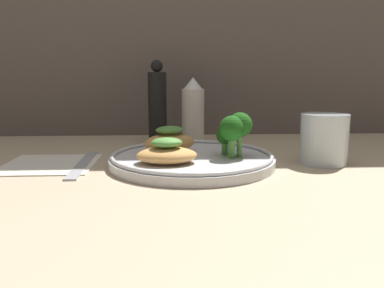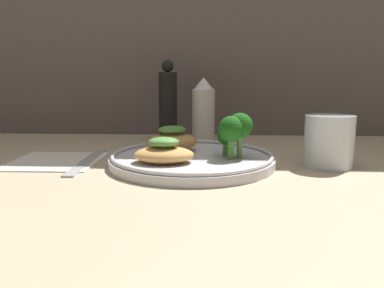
# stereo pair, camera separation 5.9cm
# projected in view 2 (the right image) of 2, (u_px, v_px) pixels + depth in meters

# --- Properties ---
(ground_plane) EXTENTS (1.80, 1.80, 0.01)m
(ground_plane) POSITION_uv_depth(u_px,v_px,m) (192.00, 168.00, 0.60)
(ground_plane) COLOR tan
(plate) EXTENTS (0.26, 0.26, 0.02)m
(plate) POSITION_uv_depth(u_px,v_px,m) (192.00, 159.00, 0.59)
(plate) COLOR silver
(plate) RESTS_ON ground_plane
(grilled_meat_front) EXTENTS (0.09, 0.07, 0.04)m
(grilled_meat_front) POSITION_uv_depth(u_px,v_px,m) (164.00, 153.00, 0.55)
(grilled_meat_front) COLOR tan
(grilled_meat_front) RESTS_ON plate
(grilled_meat_middle) EXTENTS (0.10, 0.09, 0.04)m
(grilled_meat_middle) POSITION_uv_depth(u_px,v_px,m) (172.00, 141.00, 0.63)
(grilled_meat_middle) COLOR tan
(grilled_meat_middle) RESTS_ON plate
(broccoli_bunch) EXTENTS (0.05, 0.06, 0.07)m
(broccoli_bunch) POSITION_uv_depth(u_px,v_px,m) (234.00, 130.00, 0.57)
(broccoli_bunch) COLOR #4C8E38
(broccoli_bunch) RESTS_ON plate
(sauce_bottle) EXTENTS (0.05, 0.05, 0.14)m
(sauce_bottle) POSITION_uv_depth(u_px,v_px,m) (203.00, 111.00, 0.80)
(sauce_bottle) COLOR white
(sauce_bottle) RESTS_ON ground_plane
(pepper_grinder) EXTENTS (0.04, 0.04, 0.17)m
(pepper_grinder) POSITION_uv_depth(u_px,v_px,m) (168.00, 105.00, 0.80)
(pepper_grinder) COLOR black
(pepper_grinder) RESTS_ON ground_plane
(drinking_glass) EXTENTS (0.07, 0.07, 0.08)m
(drinking_glass) POSITION_uv_depth(u_px,v_px,m) (328.00, 141.00, 0.58)
(drinking_glass) COLOR silver
(drinking_glass) RESTS_ON ground_plane
(fork) EXTENTS (0.02, 0.19, 0.01)m
(fork) POSITION_uv_depth(u_px,v_px,m) (87.00, 161.00, 0.61)
(fork) COLOR #B2B2B7
(fork) RESTS_ON ground_plane
(napkin) EXTENTS (0.14, 0.14, 0.00)m
(napkin) POSITION_uv_depth(u_px,v_px,m) (56.00, 160.00, 0.62)
(napkin) COLOR silver
(napkin) RESTS_ON ground_plane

